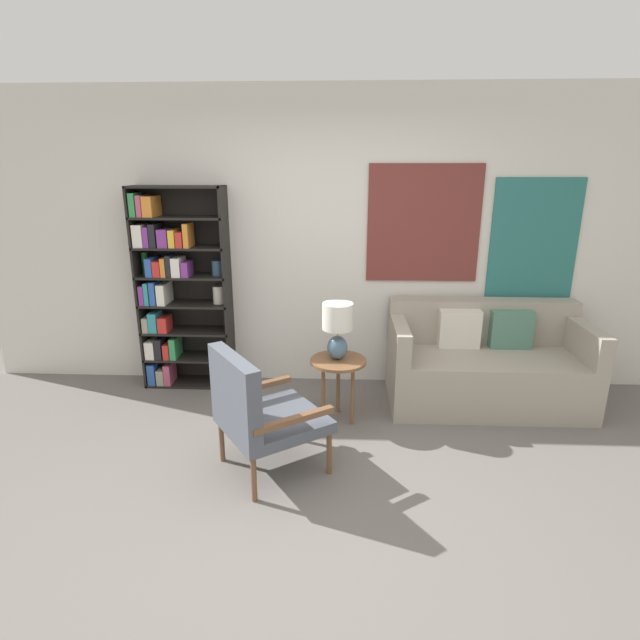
{
  "coord_description": "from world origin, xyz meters",
  "views": [
    {
      "loc": [
        0.22,
        -2.55,
        2.01
      ],
      "look_at": [
        0.06,
        1.06,
        0.9
      ],
      "focal_mm": 28.0,
      "sensor_mm": 36.0,
      "label": 1
    }
  ],
  "objects_px": {
    "side_table": "(338,368)",
    "couch": "(485,365)",
    "bookshelf": "(175,289)",
    "table_lamp": "(338,326)",
    "armchair": "(256,408)"
  },
  "relations": [
    {
      "from": "bookshelf",
      "to": "table_lamp",
      "type": "xyz_separation_m",
      "value": [
        1.5,
        -0.65,
        -0.13
      ]
    },
    {
      "from": "armchair",
      "to": "side_table",
      "type": "xyz_separation_m",
      "value": [
        0.53,
        0.77,
        -0.02
      ]
    },
    {
      "from": "couch",
      "to": "table_lamp",
      "type": "distance_m",
      "value": 1.44
    },
    {
      "from": "armchair",
      "to": "table_lamp",
      "type": "relative_size",
      "value": 1.91
    },
    {
      "from": "table_lamp",
      "to": "bookshelf",
      "type": "bearing_deg",
      "value": 156.69
    },
    {
      "from": "bookshelf",
      "to": "couch",
      "type": "relative_size",
      "value": 1.11
    },
    {
      "from": "side_table",
      "to": "couch",
      "type": "bearing_deg",
      "value": 17.73
    },
    {
      "from": "bookshelf",
      "to": "table_lamp",
      "type": "relative_size",
      "value": 4.02
    },
    {
      "from": "armchair",
      "to": "side_table",
      "type": "height_order",
      "value": "armchair"
    },
    {
      "from": "bookshelf",
      "to": "armchair",
      "type": "distance_m",
      "value": 1.8
    },
    {
      "from": "armchair",
      "to": "table_lamp",
      "type": "bearing_deg",
      "value": 56.56
    },
    {
      "from": "bookshelf",
      "to": "table_lamp",
      "type": "bearing_deg",
      "value": -23.31
    },
    {
      "from": "bookshelf",
      "to": "side_table",
      "type": "height_order",
      "value": "bookshelf"
    },
    {
      "from": "couch",
      "to": "table_lamp",
      "type": "height_order",
      "value": "table_lamp"
    },
    {
      "from": "couch",
      "to": "side_table",
      "type": "distance_m",
      "value": 1.36
    }
  ]
}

